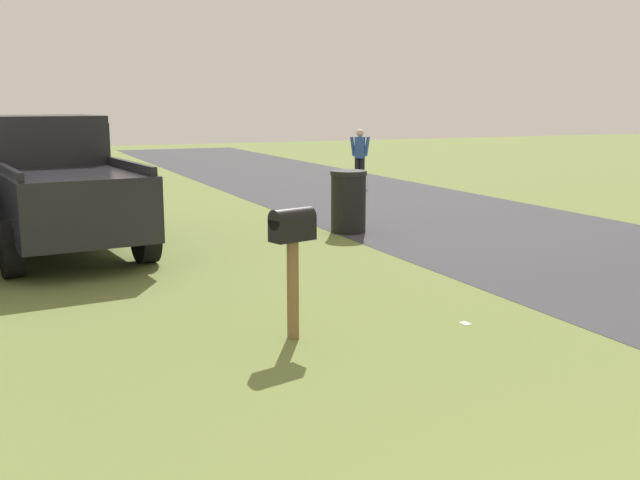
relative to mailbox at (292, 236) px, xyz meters
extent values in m
cube|color=brown|center=(0.00, 0.00, -0.54)|extent=(0.09, 0.09, 0.98)
cube|color=black|center=(0.00, 0.00, 0.06)|extent=(0.31, 0.48, 0.22)
cylinder|color=black|center=(0.00, 0.00, 0.17)|extent=(0.31, 0.48, 0.20)
cube|color=red|center=(0.11, 0.00, 0.13)|extent=(0.02, 0.04, 0.18)
cube|color=black|center=(5.70, 1.75, -0.15)|extent=(5.33, 2.39, 0.90)
cube|color=black|center=(6.32, 1.82, 0.68)|extent=(1.93, 1.86, 0.76)
cube|color=black|center=(6.32, 1.82, 0.68)|extent=(1.89, 1.89, 0.53)
cube|color=black|center=(4.48, 2.45, 0.36)|extent=(2.67, 0.39, 0.12)
cube|color=black|center=(4.67, 0.79, 0.36)|extent=(2.67, 0.39, 0.12)
cylinder|color=black|center=(7.50, 1.05, -0.65)|extent=(0.78, 0.35, 0.76)
cylinder|color=black|center=(3.91, 2.46, -0.65)|extent=(0.78, 0.35, 0.76)
cylinder|color=black|center=(4.12, 0.65, -0.65)|extent=(0.78, 0.35, 0.76)
cylinder|color=black|center=(5.23, -3.15, -0.52)|extent=(0.62, 0.62, 1.03)
cylinder|color=black|center=(5.23, -3.15, 0.04)|extent=(0.65, 0.65, 0.08)
cylinder|color=black|center=(11.72, -6.74, -0.64)|extent=(0.14, 0.14, 0.78)
cylinder|color=black|center=(11.81, -6.63, -0.64)|extent=(0.14, 0.14, 0.78)
cylinder|color=#335999|center=(11.76, -6.69, 0.04)|extent=(0.30, 0.30, 0.58)
sphere|color=beige|center=(11.76, -6.69, 0.43)|extent=(0.21, 0.21, 0.21)
cylinder|color=#335999|center=(11.64, -6.84, 0.07)|extent=(0.09, 0.17, 0.53)
cylinder|color=#335999|center=(11.89, -6.53, 0.07)|extent=(0.09, 0.17, 0.53)
cube|color=silver|center=(-0.27, -1.85, -1.03)|extent=(0.12, 0.09, 0.01)
camera|label=1|loc=(-6.51, 2.59, 1.27)|focal=41.47mm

